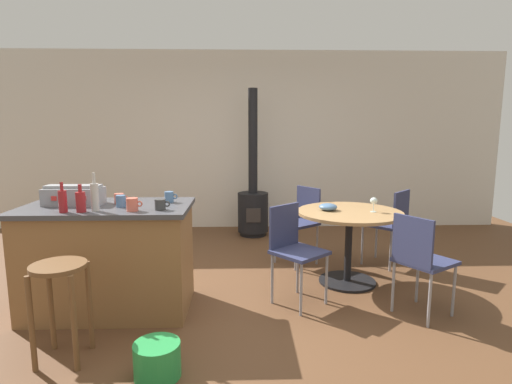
{
  "coord_description": "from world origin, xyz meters",
  "views": [
    {
      "loc": [
        -0.01,
        -3.44,
        1.56
      ],
      "look_at": [
        0.11,
        0.26,
        0.97
      ],
      "focal_mm": 28.53,
      "sensor_mm": 36.0,
      "label": 1
    }
  ],
  "objects": [
    {
      "name": "cup_3",
      "position": [
        -0.66,
        -0.27,
        0.96
      ],
      "size": [
        0.12,
        0.09,
        0.09
      ],
      "color": "#383838",
      "rests_on": "kitchen_island"
    },
    {
      "name": "ground_plane",
      "position": [
        0.0,
        0.0,
        0.0
      ],
      "size": [
        8.8,
        8.8,
        0.0
      ],
      "primitive_type": "plane",
      "color": "brown"
    },
    {
      "name": "kitchen_island",
      "position": [
        -1.15,
        -0.07,
        0.46
      ],
      "size": [
        1.39,
        0.78,
        0.92
      ],
      "color": "olive",
      "rests_on": "ground_plane"
    },
    {
      "name": "bottle_1",
      "position": [
        -1.25,
        -0.33,
        1.0
      ],
      "size": [
        0.07,
        0.07,
        0.22
      ],
      "color": "maroon",
      "rests_on": "kitchen_island"
    },
    {
      "name": "folding_chair_far",
      "position": [
        1.44,
        -0.28,
        0.51
      ],
      "size": [
        0.55,
        0.55,
        0.86
      ],
      "color": "navy",
      "rests_on": "ground_plane"
    },
    {
      "name": "folding_chair_near",
      "position": [
        0.44,
        0.04,
        0.52
      ],
      "size": [
        0.56,
        0.56,
        0.87
      ],
      "color": "navy",
      "rests_on": "ground_plane"
    },
    {
      "name": "cup_0",
      "position": [
        -0.87,
        -0.31,
        0.97
      ],
      "size": [
        0.13,
        0.09,
        0.1
      ],
      "color": "#DB6651",
      "rests_on": "kitchen_island"
    },
    {
      "name": "cup_4",
      "position": [
        -1.06,
        0.0,
        0.96
      ],
      "size": [
        0.12,
        0.08,
        0.09
      ],
      "color": "#DB6651",
      "rests_on": "kitchen_island"
    },
    {
      "name": "dining_table",
      "position": [
        1.04,
        0.47,
        0.57
      ],
      "size": [
        1.03,
        1.03,
        0.74
      ],
      "color": "black",
      "rests_on": "ground_plane"
    },
    {
      "name": "cup_1",
      "position": [
        -0.65,
        0.06,
        0.96
      ],
      "size": [
        0.11,
        0.08,
        0.09
      ],
      "color": "#4C7099",
      "rests_on": "kitchen_island"
    },
    {
      "name": "toolbox",
      "position": [
        -1.43,
        -0.02,
        0.99
      ],
      "size": [
        0.47,
        0.22,
        0.17
      ],
      "color": "gray",
      "rests_on": "kitchen_island"
    },
    {
      "name": "wooden_stool",
      "position": [
        -1.22,
        -0.84,
        0.5
      ],
      "size": [
        0.36,
        0.36,
        0.67
      ],
      "color": "brown",
      "rests_on": "ground_plane"
    },
    {
      "name": "wine_glass",
      "position": [
        1.27,
        0.43,
        0.85
      ],
      "size": [
        0.07,
        0.07,
        0.14
      ],
      "color": "silver",
      "rests_on": "dining_table"
    },
    {
      "name": "wood_stove",
      "position": [
        0.13,
        2.34,
        0.5
      ],
      "size": [
        0.44,
        0.45,
        2.1
      ],
      "color": "black",
      "rests_on": "ground_plane"
    },
    {
      "name": "bottle_0",
      "position": [
        -1.38,
        -0.35,
        1.01
      ],
      "size": [
        0.06,
        0.06,
        0.23
      ],
      "color": "maroon",
      "rests_on": "kitchen_island"
    },
    {
      "name": "bottle_2",
      "position": [
        -1.16,
        -0.3,
        1.03
      ],
      "size": [
        0.06,
        0.06,
        0.3
      ],
      "color": "#B7B2AD",
      "rests_on": "kitchen_island"
    },
    {
      "name": "plastic_bucket",
      "position": [
        -0.55,
        -1.06,
        0.11
      ],
      "size": [
        0.3,
        0.3,
        0.22
      ],
      "primitive_type": "cylinder",
      "color": "green",
      "rests_on": "ground_plane"
    },
    {
      "name": "folding_chair_right",
      "position": [
        0.65,
        1.12,
        0.52
      ],
      "size": [
        0.56,
        0.56,
        0.88
      ],
      "color": "navy",
      "rests_on": "ground_plane"
    },
    {
      "name": "back_wall",
      "position": [
        0.0,
        2.9,
        1.35
      ],
      "size": [
        8.0,
        0.1,
        2.7
      ],
      "primitive_type": "cube",
      "color": "beige",
      "rests_on": "ground_plane"
    },
    {
      "name": "cup_2",
      "position": [
        -1.0,
        -0.14,
        0.96
      ],
      "size": [
        0.11,
        0.08,
        0.1
      ],
      "color": "#4C7099",
      "rests_on": "kitchen_island"
    },
    {
      "name": "folding_chair_left",
      "position": [
        1.64,
        0.97,
        0.52
      ],
      "size": [
        0.57,
        0.57,
        0.87
      ],
      "color": "navy",
      "rests_on": "ground_plane"
    },
    {
      "name": "serving_bowl",
      "position": [
        0.84,
        0.52,
        0.77
      ],
      "size": [
        0.18,
        0.18,
        0.07
      ],
      "primitive_type": "ellipsoid",
      "color": "#4C7099",
      "rests_on": "dining_table"
    }
  ]
}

